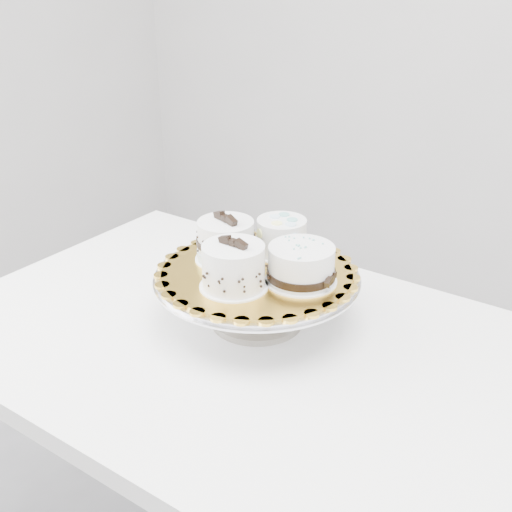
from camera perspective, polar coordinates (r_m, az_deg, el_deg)
The scene contains 7 objects.
table at distance 1.23m, azimuth -1.27°, elevation -10.55°, with size 1.13×0.77×0.75m.
cake_stand at distance 1.19m, azimuth 0.08°, elevation -2.92°, with size 0.38×0.38×0.10m.
cake_board at distance 1.17m, azimuth 0.08°, elevation -1.42°, with size 0.35×0.35×0.01m, color gold.
cake_swirl at distance 1.10m, azimuth -2.01°, elevation -1.04°, with size 0.12×0.12×0.10m.
cake_banded at distance 1.20m, azimuth -2.69°, elevation 1.24°, with size 0.13×0.13×0.10m.
cake_dots at distance 1.22m, azimuth 2.28°, elevation 1.76°, with size 0.12×0.12×0.07m.
cake_ribbon at distance 1.12m, azimuth 4.10°, elevation -0.86°, with size 0.14×0.14×0.07m.
Camera 1 is at (0.56, -0.78, 1.38)m, focal length 45.00 mm.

